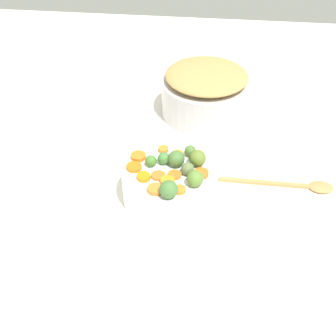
{
  "coord_description": "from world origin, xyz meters",
  "views": [
    {
      "loc": [
        0.86,
        0.08,
        0.84
      ],
      "look_at": [
        -0.01,
        -0.02,
        0.12
      ],
      "focal_mm": 49.76,
      "sensor_mm": 36.0,
      "label": 1
    }
  ],
  "objects_px": {
    "wooden_spoon": "(298,185)",
    "casserole_dish": "(13,136)",
    "serving_bowl_carrots": "(168,185)",
    "metal_pot": "(205,98)"
  },
  "relations": [
    {
      "from": "serving_bowl_carrots",
      "to": "casserole_dish",
      "type": "xyz_separation_m",
      "value": [
        -0.15,
        -0.46,
        0.0
      ]
    },
    {
      "from": "serving_bowl_carrots",
      "to": "casserole_dish",
      "type": "height_order",
      "value": "casserole_dish"
    },
    {
      "from": "casserole_dish",
      "to": "serving_bowl_carrots",
      "type": "bearing_deg",
      "value": 71.73
    },
    {
      "from": "wooden_spoon",
      "to": "casserole_dish",
      "type": "bearing_deg",
      "value": -95.26
    },
    {
      "from": "wooden_spoon",
      "to": "casserole_dish",
      "type": "distance_m",
      "value": 0.8
    },
    {
      "from": "serving_bowl_carrots",
      "to": "wooden_spoon",
      "type": "xyz_separation_m",
      "value": [
        -0.08,
        0.34,
        -0.04
      ]
    },
    {
      "from": "metal_pot",
      "to": "serving_bowl_carrots",
      "type": "bearing_deg",
      "value": -10.08
    },
    {
      "from": "metal_pot",
      "to": "wooden_spoon",
      "type": "xyz_separation_m",
      "value": [
        0.33,
        0.26,
        -0.05
      ]
    },
    {
      "from": "serving_bowl_carrots",
      "to": "casserole_dish",
      "type": "bearing_deg",
      "value": -108.27
    },
    {
      "from": "serving_bowl_carrots",
      "to": "metal_pot",
      "type": "bearing_deg",
      "value": 169.92
    }
  ]
}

